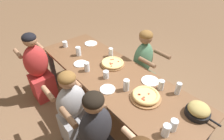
# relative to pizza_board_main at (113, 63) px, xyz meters

# --- Properties ---
(ground_plane) EXTENTS (18.00, 18.00, 0.00)m
(ground_plane) POSITION_rel_pizza_board_main_xyz_m (0.14, -0.13, -0.81)
(ground_plane) COLOR brown
(ground_plane) RESTS_ON ground
(dining_table) EXTENTS (2.56, 0.85, 0.78)m
(dining_table) POSITION_rel_pizza_board_main_xyz_m (0.14, -0.13, -0.10)
(dining_table) COLOR brown
(dining_table) RESTS_ON ground
(pizza_board_main) EXTENTS (0.34, 0.34, 0.05)m
(pizza_board_main) POSITION_rel_pizza_board_main_xyz_m (0.00, 0.00, 0.00)
(pizza_board_main) COLOR #996B42
(pizza_board_main) RESTS_ON dining_table
(pizza_board_second) EXTENTS (0.35, 0.35, 0.07)m
(pizza_board_second) POSITION_rel_pizza_board_main_xyz_m (0.74, -0.15, 0.00)
(pizza_board_second) COLOR #996B42
(pizza_board_second) RESTS_ON dining_table
(skillet_bowl) EXTENTS (0.35, 0.24, 0.14)m
(skillet_bowl) POSITION_rel_pizza_board_main_xyz_m (1.23, 0.07, 0.03)
(skillet_bowl) COLOR black
(skillet_bowl) RESTS_ON dining_table
(empty_plate_a) EXTENTS (0.21, 0.21, 0.02)m
(empty_plate_a) POSITION_rel_pizza_board_main_xyz_m (-0.73, 0.13, -0.02)
(empty_plate_a) COLOR white
(empty_plate_a) RESTS_ON dining_table
(empty_plate_b) EXTENTS (0.18, 0.18, 0.02)m
(empty_plate_b) POSITION_rel_pizza_board_main_xyz_m (0.36, -0.38, -0.02)
(empty_plate_b) COLOR white
(empty_plate_b) RESTS_ON dining_table
(empty_plate_c) EXTENTS (0.22, 0.22, 0.02)m
(empty_plate_c) POSITION_rel_pizza_board_main_xyz_m (0.58, 0.12, -0.02)
(empty_plate_c) COLOR white
(empty_plate_c) RESTS_ON dining_table
(empty_plate_d) EXTENTS (0.19, 0.19, 0.02)m
(empty_plate_d) POSITION_rel_pizza_board_main_xyz_m (-0.31, -0.34, -0.02)
(empty_plate_d) COLOR white
(empty_plate_d) RESTS_ON dining_table
(cocktail_glass_blue) EXTENTS (0.08, 0.08, 0.12)m
(cocktail_glass_blue) POSITION_rel_pizza_board_main_xyz_m (-0.92, -0.25, 0.01)
(cocktail_glass_blue) COLOR silver
(cocktail_glass_blue) RESTS_ON dining_table
(drinking_glass_a) EXTENTS (0.07, 0.07, 0.12)m
(drinking_glass_a) POSITION_rel_pizza_board_main_xyz_m (1.17, -0.27, 0.03)
(drinking_glass_a) COLOR silver
(drinking_glass_a) RESTS_ON dining_table
(drinking_glass_b) EXTENTS (0.07, 0.07, 0.13)m
(drinking_glass_b) POSITION_rel_pizza_board_main_xyz_m (-0.11, -0.35, 0.03)
(drinking_glass_b) COLOR silver
(drinking_glass_b) RESTS_ON dining_table
(drinking_glass_c) EXTENTS (0.07, 0.07, 0.12)m
(drinking_glass_c) POSITION_rel_pizza_board_main_xyz_m (0.75, 0.10, 0.03)
(drinking_glass_c) COLOR silver
(drinking_glass_c) RESTS_ON dining_table
(drinking_glass_e) EXTENTS (0.08, 0.08, 0.14)m
(drinking_glass_e) POSITION_rel_pizza_board_main_xyz_m (-0.54, -0.23, 0.03)
(drinking_glass_e) COLOR silver
(drinking_glass_e) RESTS_ON dining_table
(drinking_glass_f) EXTENTS (0.07, 0.07, 0.10)m
(drinking_glass_f) POSITION_rel_pizza_board_main_xyz_m (0.17, -0.25, 0.02)
(drinking_glass_f) COLOR silver
(drinking_glass_f) RESTS_ON dining_table
(drinking_glass_g) EXTENTS (0.07, 0.07, 0.14)m
(drinking_glass_g) POSITION_rel_pizza_board_main_xyz_m (0.50, -0.22, 0.04)
(drinking_glass_g) COLOR silver
(drinking_glass_g) RESTS_ON dining_table
(drinking_glass_h) EXTENTS (0.07, 0.07, 0.13)m
(drinking_glass_h) POSITION_rel_pizza_board_main_xyz_m (1.16, -0.37, 0.03)
(drinking_glass_h) COLOR silver
(drinking_glass_h) RESTS_ON dining_table
(drinking_glass_i) EXTENTS (0.06, 0.06, 0.15)m
(drinking_glass_i) POSITION_rel_pizza_board_main_xyz_m (0.92, 0.19, 0.04)
(drinking_glass_i) COLOR silver
(drinking_glass_i) RESTS_ON dining_table
(drinking_glass_j) EXTENTS (0.07, 0.07, 0.14)m
(drinking_glass_j) POSITION_rel_pizza_board_main_xyz_m (-0.20, 0.13, 0.03)
(drinking_glass_j) COLOR silver
(drinking_glass_j) RESTS_ON dining_table
(diner_far_center) EXTENTS (0.51, 0.40, 1.20)m
(diner_far_center) POSITION_rel_pizza_board_main_xyz_m (0.13, 0.52, -0.26)
(diner_far_center) COLOR #477556
(diner_far_center) RESTS_ON ground
(diner_near_left) EXTENTS (0.51, 0.40, 1.19)m
(diner_near_left) POSITION_rel_pizza_board_main_xyz_m (-0.89, -0.78, -0.26)
(diner_near_left) COLOR #B22D2D
(diner_near_left) RESTS_ON ground
(diner_near_center) EXTENTS (0.51, 0.40, 1.12)m
(diner_near_center) POSITION_rel_pizza_board_main_xyz_m (0.18, -0.78, -0.30)
(diner_near_center) COLOR #99999E
(diner_near_center) RESTS_ON ground
(diner_near_midright) EXTENTS (0.51, 0.40, 1.17)m
(diner_near_midright) POSITION_rel_pizza_board_main_xyz_m (0.66, -0.78, -0.27)
(diner_near_midright) COLOR #232328
(diner_near_midright) RESTS_ON ground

